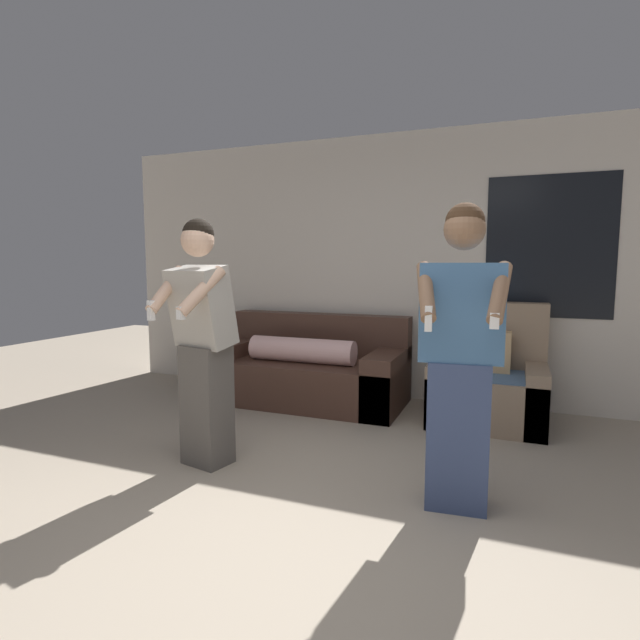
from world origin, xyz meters
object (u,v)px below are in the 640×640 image
object	(u,v)px
couch	(308,371)
person_left	(203,342)
person_right	(460,357)
side_table	(209,334)
armchair	(488,383)

from	to	relation	value
couch	person_left	size ratio (longest dim) A/B	1.14
person_right	couch	bearing A→B (deg)	133.77
couch	person_right	xyz separation A→B (m)	(1.66, -1.73, 0.57)
side_table	armchair	bearing A→B (deg)	-3.95
armchair	person_right	distance (m)	1.80
armchair	side_table	distance (m)	3.07
couch	person_right	world-z (taller)	person_right
armchair	side_table	bearing A→B (deg)	176.05
side_table	person_right	size ratio (longest dim) A/B	0.49
couch	armchair	xyz separation A→B (m)	(1.73, -0.02, 0.03)
armchair	person_right	size ratio (longest dim) A/B	0.60
couch	person_right	distance (m)	2.47
armchair	person_left	bearing A→B (deg)	-135.89
person_left	person_right	distance (m)	1.71
person_right	side_table	bearing A→B (deg)	147.11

